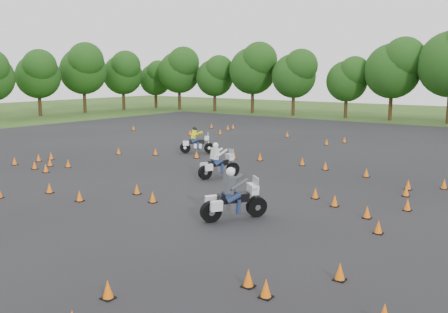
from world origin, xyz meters
The scene contains 7 objects.
ground centered at (0.00, 0.00, 0.00)m, with size 140.00×140.00×0.00m, color #2D5119.
asphalt_pad centered at (0.00, 6.00, 0.01)m, with size 62.00×62.00×0.00m, color black.
treeline centered at (2.93, 35.22, 4.71)m, with size 86.94×32.58×11.03m.
traffic_cones centered at (-0.64, 5.61, 0.23)m, with size 36.56×33.32×0.45m.
rider_grey centered at (4.27, -1.30, 1.01)m, with size 2.60×0.80×2.01m, color #3E4146, non-canonical shape.
rider_yellow centered at (-6.32, 9.68, 0.90)m, with size 2.32×0.71×1.79m, color yellow, non-canonical shape.
rider_white centered at (-0.54, 4.32, 0.92)m, with size 2.37×0.73×1.83m, color silver, non-canonical shape.
Camera 1 is at (14.36, -15.82, 5.32)m, focal length 40.00 mm.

